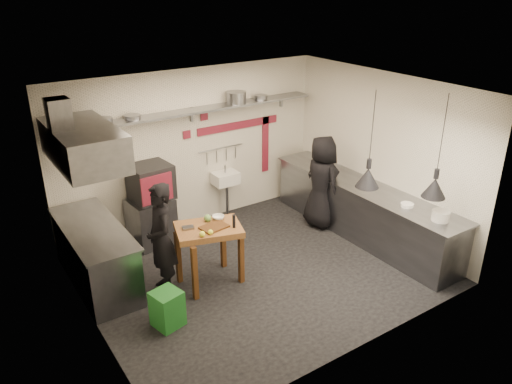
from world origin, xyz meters
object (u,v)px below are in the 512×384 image
combi_oven (151,182)px  chef_left (161,240)px  oven_stand (152,221)px  green_bin (167,309)px  prep_table (210,255)px  chef_right (322,182)px

combi_oven → chef_left: chef_left is taller
oven_stand → green_bin: oven_stand is taller
combi_oven → prep_table: 1.76m
combi_oven → chef_left: size_ratio=0.38×
green_bin → chef_left: (0.29, 0.75, 0.58)m
green_bin → prep_table: (0.95, 0.57, 0.21)m
combi_oven → prep_table: bearing=-88.9°
chef_left → green_bin: bearing=-13.7°
chef_right → combi_oven: bearing=70.2°
oven_stand → prep_table: bearing=-86.4°
combi_oven → chef_left: 1.56m
chef_right → chef_left: bearing=98.4°
green_bin → chef_right: size_ratio=0.30×
chef_left → chef_right: bearing=103.8°
combi_oven → green_bin: size_ratio=1.27×
oven_stand → chef_left: size_ratio=0.48×
oven_stand → prep_table: 1.61m
chef_left → chef_right: 3.23m
combi_oven → chef_left: (-0.48, -1.46, -0.26)m
oven_stand → chef_right: 3.03m
prep_table → chef_right: chef_right is taller
green_bin → prep_table: bearing=30.9°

